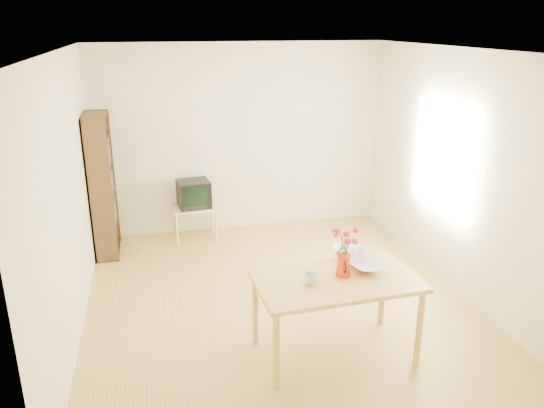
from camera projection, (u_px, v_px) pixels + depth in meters
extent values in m
plane|color=#B08B3E|center=(278.00, 300.00, 5.71)|extent=(4.50, 4.50, 0.00)
plane|color=white|center=(279.00, 50.00, 4.86)|extent=(4.50, 4.50, 0.00)
plane|color=#EDE7BE|center=(240.00, 139.00, 7.36)|extent=(4.00, 0.00, 4.00)
plane|color=#EDE7BE|center=(367.00, 291.00, 3.22)|extent=(4.00, 0.00, 4.00)
plane|color=#EDE7BE|center=(67.00, 200.00, 4.86)|extent=(0.00, 4.50, 4.50)
plane|color=#EDE7BE|center=(459.00, 173.00, 5.72)|extent=(0.00, 4.50, 4.50)
plane|color=white|center=(443.00, 157.00, 5.95)|extent=(0.00, 1.30, 1.30)
cube|color=gold|center=(336.00, 281.00, 4.57)|extent=(1.44, 0.87, 0.04)
cylinder|color=gold|center=(276.00, 352.00, 4.22)|extent=(0.06, 0.06, 0.71)
cylinder|color=gold|center=(419.00, 328.00, 4.55)|extent=(0.06, 0.06, 0.71)
cylinder|color=gold|center=(255.00, 310.00, 4.84)|extent=(0.06, 0.06, 0.71)
cylinder|color=gold|center=(382.00, 291.00, 5.17)|extent=(0.06, 0.06, 0.71)
cube|color=#DDC77D|center=(194.00, 207.00, 7.23)|extent=(0.60, 0.45, 0.03)
cylinder|color=#DDC77D|center=(177.00, 229.00, 7.08)|extent=(0.04, 0.04, 0.43)
cylinder|color=#DDC77D|center=(216.00, 226.00, 7.19)|extent=(0.04, 0.04, 0.43)
cylinder|color=#DDC77D|center=(175.00, 220.00, 7.42)|extent=(0.04, 0.04, 0.43)
cylinder|color=#DDC77D|center=(212.00, 217.00, 7.53)|extent=(0.04, 0.04, 0.43)
cube|color=#332211|center=(100.00, 194.00, 6.32)|extent=(0.28, 0.02, 1.80)
cube|color=#332211|center=(104.00, 178.00, 6.94)|extent=(0.28, 0.03, 1.80)
cube|color=#332211|center=(91.00, 186.00, 6.60)|extent=(0.02, 0.70, 1.80)
cube|color=#332211|center=(109.00, 249.00, 6.91)|extent=(0.27, 0.65, 0.02)
cube|color=#332211|center=(106.00, 223.00, 6.80)|extent=(0.27, 0.65, 0.02)
cube|color=#332211|center=(103.00, 195.00, 6.67)|extent=(0.27, 0.65, 0.02)
cube|color=#332211|center=(100.00, 166.00, 6.55)|extent=(0.27, 0.65, 0.02)
cube|color=#332211|center=(97.00, 137.00, 6.43)|extent=(0.27, 0.65, 0.02)
cube|color=#332211|center=(94.00, 115.00, 6.35)|extent=(0.27, 0.65, 0.02)
cylinder|color=red|center=(343.00, 265.00, 4.60)|extent=(0.11, 0.11, 0.19)
cylinder|color=red|center=(343.00, 274.00, 4.62)|extent=(0.13, 0.13, 0.02)
cylinder|color=red|center=(344.00, 255.00, 4.56)|extent=(0.12, 0.12, 0.01)
cone|color=red|center=(347.00, 260.00, 4.53)|extent=(0.06, 0.07, 0.06)
torus|color=black|center=(339.00, 261.00, 4.65)|extent=(0.03, 0.10, 0.10)
imported|color=white|center=(311.00, 278.00, 4.47)|extent=(0.14, 0.14, 0.09)
imported|color=white|center=(358.00, 241.00, 4.81)|extent=(0.48, 0.48, 0.41)
imported|color=white|center=(353.00, 245.00, 4.82)|extent=(0.10, 0.10, 0.07)
imported|color=white|center=(361.00, 244.00, 4.86)|extent=(0.08, 0.08, 0.06)
cube|color=black|center=(194.00, 194.00, 7.17)|extent=(0.46, 0.42, 0.36)
cube|color=black|center=(193.00, 191.00, 7.22)|extent=(0.31, 0.24, 0.25)
cube|color=black|center=(195.00, 197.00, 6.98)|extent=(0.32, 0.05, 0.25)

